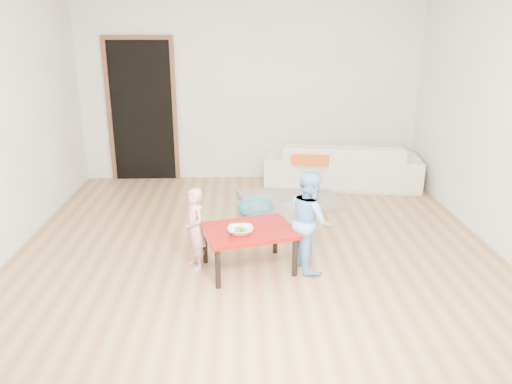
{
  "coord_description": "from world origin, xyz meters",
  "views": [
    {
      "loc": [
        -0.15,
        -4.94,
        2.23
      ],
      "look_at": [
        0.0,
        -0.2,
        0.65
      ],
      "focal_mm": 35.0,
      "sensor_mm": 36.0,
      "label": 1
    }
  ],
  "objects_px": {
    "sofa": "(341,164)",
    "child_blue": "(310,221)",
    "red_table": "(249,249)",
    "bowl": "(240,230)",
    "child_pink": "(195,229)",
    "basin": "(255,209)"
  },
  "relations": [
    {
      "from": "sofa",
      "to": "child_pink",
      "type": "distance_m",
      "value": 3.22
    },
    {
      "from": "child_pink",
      "to": "child_blue",
      "type": "bearing_deg",
      "value": 58.42
    },
    {
      "from": "bowl",
      "to": "child_blue",
      "type": "distance_m",
      "value": 0.67
    },
    {
      "from": "sofa",
      "to": "child_blue",
      "type": "relative_size",
      "value": 2.27
    },
    {
      "from": "child_pink",
      "to": "sofa",
      "type": "bearing_deg",
      "value": 113.67
    },
    {
      "from": "sofa",
      "to": "basin",
      "type": "bearing_deg",
      "value": 50.51
    },
    {
      "from": "sofa",
      "to": "child_blue",
      "type": "xyz_separation_m",
      "value": [
        -0.82,
        -2.63,
        0.16
      ]
    },
    {
      "from": "red_table",
      "to": "child_blue",
      "type": "distance_m",
      "value": 0.64
    },
    {
      "from": "red_table",
      "to": "child_pink",
      "type": "distance_m",
      "value": 0.55
    },
    {
      "from": "sofa",
      "to": "child_blue",
      "type": "bearing_deg",
      "value": 80.47
    },
    {
      "from": "sofa",
      "to": "bowl",
      "type": "height_order",
      "value": "sofa"
    },
    {
      "from": "sofa",
      "to": "child_pink",
      "type": "xyz_separation_m",
      "value": [
        -1.91,
        -2.59,
        0.08
      ]
    },
    {
      "from": "bowl",
      "to": "child_blue",
      "type": "height_order",
      "value": "child_blue"
    },
    {
      "from": "bowl",
      "to": "basin",
      "type": "bearing_deg",
      "value": 83.29
    },
    {
      "from": "red_table",
      "to": "child_blue",
      "type": "xyz_separation_m",
      "value": [
        0.58,
        0.03,
        0.28
      ]
    },
    {
      "from": "child_pink",
      "to": "child_blue",
      "type": "relative_size",
      "value": 0.83
    },
    {
      "from": "red_table",
      "to": "child_blue",
      "type": "relative_size",
      "value": 0.86
    },
    {
      "from": "bowl",
      "to": "child_pink",
      "type": "bearing_deg",
      "value": 160.12
    },
    {
      "from": "red_table",
      "to": "sofa",
      "type": "bearing_deg",
      "value": 62.16
    },
    {
      "from": "red_table",
      "to": "child_pink",
      "type": "height_order",
      "value": "child_pink"
    },
    {
      "from": "red_table",
      "to": "basin",
      "type": "relative_size",
      "value": 1.86
    },
    {
      "from": "child_pink",
      "to": "basin",
      "type": "height_order",
      "value": "child_pink"
    }
  ]
}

